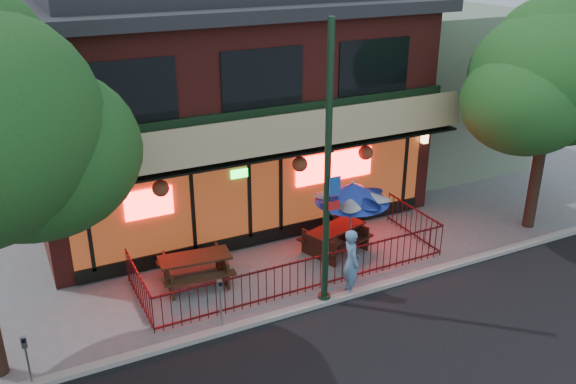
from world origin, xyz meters
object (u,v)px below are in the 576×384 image
picnic_table_right (335,235)px  parking_meter_far (26,353)px  street_light (327,187)px  picnic_table_left (195,266)px  street_tree_right (553,70)px  patio_umbrella (352,192)px  pedestrian (351,262)px  parking_meter_near (220,297)px

picnic_table_right → parking_meter_far: bearing=-165.3°
street_light → picnic_table_left: size_ratio=3.49×
street_tree_right → patio_umbrella: size_ratio=2.96×
parking_meter_far → street_light: bearing=0.5°
picnic_table_left → picnic_table_right: 4.22m
street_tree_right → picnic_table_left: size_ratio=3.49×
picnic_table_right → parking_meter_far: parking_meter_far is taller
street_tree_right → pedestrian: (-7.24, -0.94, -4.05)m
street_tree_right → parking_meter_far: (-14.97, -1.05, -4.13)m
picnic_table_left → pedestrian: (3.41, -2.26, 0.38)m
picnic_table_right → pedestrian: 2.32m
street_light → pedestrian: street_light is taller
street_light → street_tree_right: (8.04, 0.99, 1.81)m
patio_umbrella → parking_meter_near: 4.98m
patio_umbrella → parking_meter_far: bearing=-168.7°
street_light → street_tree_right: bearing=7.0°
picnic_table_left → patio_umbrella: (4.40, -0.63, 1.50)m
pedestrian → parking_meter_far: pedestrian is taller
street_light → picnic_table_right: bearing=53.6°
patio_umbrella → parking_meter_far: 8.98m
pedestrian → parking_meter_far: (-7.73, -0.11, -0.08)m
picnic_table_right → patio_umbrella: 1.61m
street_light → street_tree_right: size_ratio=1.00×
patio_umbrella → pedestrian: patio_umbrella is taller
street_light → pedestrian: bearing=3.8°
patio_umbrella → parking_meter_near: size_ratio=1.75×
parking_meter_near → street_tree_right: bearing=5.2°
street_tree_right → patio_umbrella: (-6.25, 0.69, -2.93)m
patio_umbrella → pedestrian: bearing=-121.3°
parking_meter_near → picnic_table_left: bearing=86.2°
parking_meter_near → parking_meter_far: (-4.17, -0.06, -0.09)m
parking_meter_near → parking_meter_far: size_ratio=1.11×
street_tree_right → picnic_table_right: (-6.43, 1.20, -4.45)m
street_light → parking_meter_far: size_ratio=5.73×
pedestrian → picnic_table_right: bearing=-10.0°
picnic_table_left → parking_meter_near: (-0.15, -2.31, 0.40)m
picnic_table_left → parking_meter_near: 2.35m
street_tree_right → patio_umbrella: bearing=173.7°
patio_umbrella → parking_meter_near: patio_umbrella is taller
picnic_table_left → parking_meter_far: bearing=-151.2°
street_tree_right → parking_meter_near: 11.57m
street_light → parking_meter_near: 3.55m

